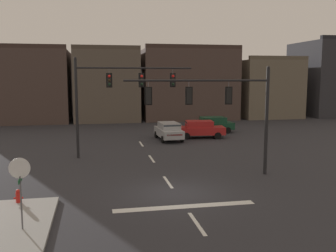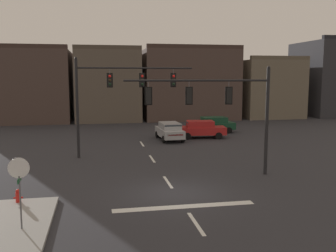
# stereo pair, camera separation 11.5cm
# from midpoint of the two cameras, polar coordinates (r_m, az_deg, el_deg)

# --- Properties ---
(ground_plane) EXTENTS (400.00, 400.00, 0.00)m
(ground_plane) POSITION_cam_midpoint_polar(r_m,az_deg,el_deg) (19.05, 0.97, -10.05)
(ground_plane) COLOR #2B2B30
(stop_bar_paint) EXTENTS (6.40, 0.50, 0.01)m
(stop_bar_paint) POSITION_cam_midpoint_polar(r_m,az_deg,el_deg) (17.20, 2.38, -12.00)
(stop_bar_paint) COLOR silver
(stop_bar_paint) RESTS_ON ground
(lane_centreline) EXTENTS (0.16, 26.40, 0.01)m
(lane_centreline) POSITION_cam_midpoint_polar(r_m,az_deg,el_deg) (20.93, -0.18, -8.42)
(lane_centreline) COLOR silver
(lane_centreline) RESTS_ON ground
(signal_mast_near_side) EXTENTS (8.32, 0.98, 6.33)m
(signal_mast_near_side) POSITION_cam_midpoint_polar(r_m,az_deg,el_deg) (21.87, 7.65, 3.50)
(signal_mast_near_side) COLOR black
(signal_mast_near_side) RESTS_ON ground
(signal_mast_far_side) EXTENTS (8.32, 0.39, 7.07)m
(signal_mast_far_side) POSITION_cam_midpoint_polar(r_m,az_deg,el_deg) (27.12, -8.12, 5.51)
(signal_mast_far_side) COLOR black
(signal_mast_far_side) RESTS_ON ground
(stop_sign) EXTENTS (0.76, 0.64, 2.83)m
(stop_sign) POSITION_cam_midpoint_polar(r_m,az_deg,el_deg) (14.86, -21.60, -7.06)
(stop_sign) COLOR #56565B
(stop_sign) RESTS_ON ground
(car_lot_nearside) EXTENTS (4.60, 2.32, 1.61)m
(car_lot_nearside) POSITION_cam_midpoint_polar(r_m,az_deg,el_deg) (35.60, 4.80, -0.43)
(car_lot_nearside) COLOR #A81E1E
(car_lot_nearside) RESTS_ON ground
(car_lot_middle) EXTENTS (4.48, 1.97, 1.61)m
(car_lot_middle) POSITION_cam_midpoint_polar(r_m,az_deg,el_deg) (39.05, 6.55, 0.25)
(car_lot_middle) COLOR #143D28
(car_lot_middle) RESTS_ON ground
(car_lot_farside) EXTENTS (2.08, 4.52, 1.61)m
(car_lot_farside) POSITION_cam_midpoint_polar(r_m,az_deg,el_deg) (34.24, 0.01, -0.71)
(car_lot_farside) COLOR #9EA0A5
(car_lot_farside) RESTS_ON ground
(fire_hydrant) EXTENTS (0.40, 0.30, 0.75)m
(fire_hydrant) POSITION_cam_midpoint_polar(r_m,az_deg,el_deg) (18.47, -21.76, -10.10)
(fire_hydrant) COLOR red
(fire_hydrant) RESTS_ON ground
(building_row) EXTENTS (52.09, 13.34, 11.19)m
(building_row) POSITION_cam_midpoint_polar(r_m,az_deg,el_deg) (52.47, -0.45, 6.23)
(building_row) COLOR #473833
(building_row) RESTS_ON ground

